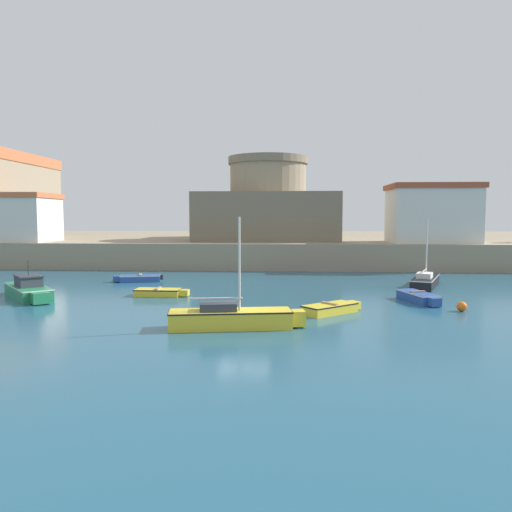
# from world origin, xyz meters

# --- Properties ---
(ground_plane) EXTENTS (200.00, 200.00, 0.00)m
(ground_plane) POSITION_xyz_m (0.00, 0.00, 0.00)
(ground_plane) COLOR #235670
(quay_seawall) EXTENTS (120.00, 40.00, 2.48)m
(quay_seawall) POSITION_xyz_m (0.00, 41.16, 1.24)
(quay_seawall) COLOR gray
(quay_seawall) RESTS_ON ground
(dinghy_yellow_0) EXTENTS (3.30, 3.03, 0.56)m
(dinghy_yellow_0) POSITION_xyz_m (4.39, 1.75, 0.27)
(dinghy_yellow_0) COLOR yellow
(dinghy_yellow_0) RESTS_ON ground
(sailboat_black_1) EXTENTS (3.26, 5.78, 4.90)m
(sailboat_black_1) POSITION_xyz_m (11.97, 12.01, 0.43)
(sailboat_black_1) COLOR black
(sailboat_black_1) RESTS_ON ground
(motorboat_green_2) EXTENTS (4.98, 5.54, 2.32)m
(motorboat_green_2) POSITION_xyz_m (-13.77, 5.50, 0.52)
(motorboat_green_2) COLOR #237A4C
(motorboat_green_2) RESTS_ON ground
(dinghy_blue_3) EXTENTS (3.71, 1.81, 0.59)m
(dinghy_blue_3) POSITION_xyz_m (-9.24, 13.42, 0.28)
(dinghy_blue_3) COLOR #284C9E
(dinghy_blue_3) RESTS_ON ground
(dinghy_yellow_4) EXTENTS (3.39, 1.30, 0.53)m
(dinghy_yellow_4) POSITION_xyz_m (-5.89, 6.70, 0.25)
(dinghy_yellow_4) COLOR yellow
(dinghy_yellow_4) RESTS_ON ground
(sailboat_yellow_5) EXTENTS (6.20, 2.26, 4.98)m
(sailboat_yellow_5) POSITION_xyz_m (-0.35, -2.01, 0.49)
(sailboat_yellow_5) COLOR yellow
(sailboat_yellow_5) RESTS_ON ground
(dinghy_blue_6) EXTENTS (1.92, 3.69, 0.64)m
(dinghy_blue_6) POSITION_xyz_m (9.78, 5.42, 0.31)
(dinghy_blue_6) COLOR #284C9E
(dinghy_blue_6) RESTS_ON ground
(mooring_buoy) EXTENTS (0.53, 0.53, 0.53)m
(mooring_buoy) POSITION_xyz_m (11.29, 2.62, 0.26)
(mooring_buoy) COLOR orange
(mooring_buoy) RESTS_ON ground
(fortress) EXTENTS (14.77, 14.77, 8.99)m
(fortress) POSITION_xyz_m (0.00, 31.50, 5.72)
(fortress) COLOR #796C57
(fortress) RESTS_ON quay_seawall
(harbor_shed_near_wharf) EXTENTS (8.20, 6.13, 5.59)m
(harbor_shed_near_wharf) POSITION_xyz_m (16.00, 25.05, 5.30)
(harbor_shed_near_wharf) COLOR silver
(harbor_shed_near_wharf) RESTS_ON quay_seawall
(harbor_shed_mid_row) EXTENTS (5.38, 5.87, 4.81)m
(harbor_shed_mid_row) POSITION_xyz_m (-24.00, 24.60, 4.91)
(harbor_shed_mid_row) COLOR silver
(harbor_shed_mid_row) RESTS_ON quay_seawall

